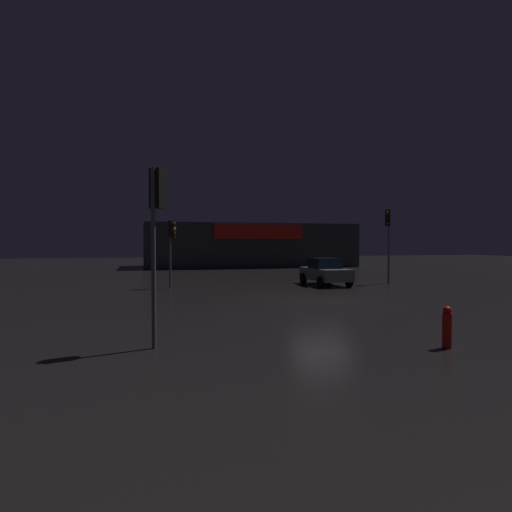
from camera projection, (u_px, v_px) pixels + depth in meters
ground_plane at (321, 301)px, 18.81m from camera, size 120.00×120.00×0.00m
store_building at (248, 245)px, 46.80m from camera, size 21.31×8.90×4.39m
traffic_signal_main at (172, 237)px, 24.10m from camera, size 0.41×0.43×3.65m
traffic_signal_opposite at (157, 209)px, 10.31m from camera, size 0.42×0.42×4.17m
traffic_signal_cross_left at (388, 230)px, 26.46m from camera, size 0.43×0.42×4.43m
car_near at (325, 272)px, 25.69m from camera, size 1.97×3.92×1.59m
fire_hydrant at (447, 327)px, 10.29m from camera, size 0.22×0.22×0.98m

